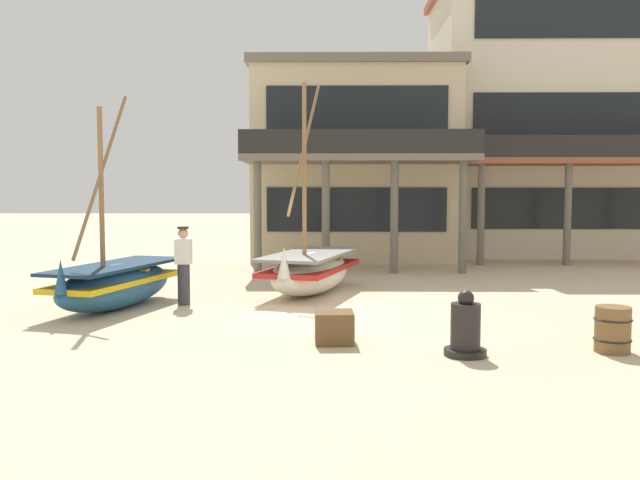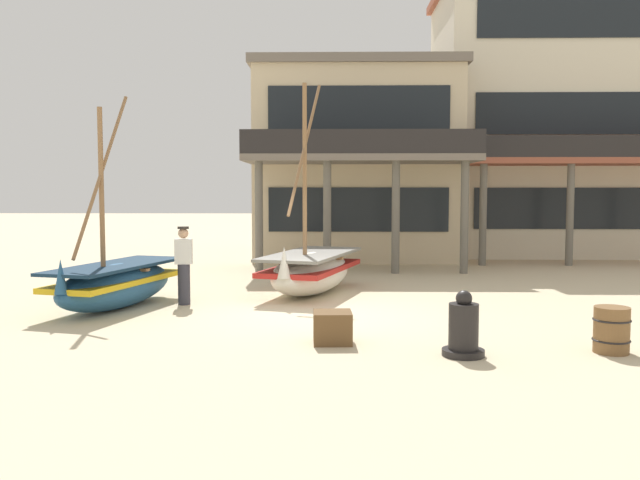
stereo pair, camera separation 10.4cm
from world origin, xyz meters
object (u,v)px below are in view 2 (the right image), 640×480
at_px(fisherman_by_hull, 184,266).
at_px(harbor_building_annex, 568,122).
at_px(fishing_boat_near_left, 311,270).
at_px(capstan_winch, 463,330).
at_px(wooden_barrel, 612,330).
at_px(harbor_building_main, 355,164).
at_px(fishing_boat_centre_large, 116,283).
at_px(cargo_crate, 333,327).

distance_m(fisherman_by_hull, harbor_building_annex, 17.98).
height_order(fishing_boat_near_left, harbor_building_annex, harbor_building_annex).
distance_m(capstan_winch, wooden_barrel, 2.28).
height_order(fisherman_by_hull, harbor_building_annex, harbor_building_annex).
bearing_deg(fishing_boat_near_left, capstan_winch, -67.76).
bearing_deg(harbor_building_main, wooden_barrel, -77.76).
bearing_deg(capstan_winch, fishing_boat_centre_large, 148.69).
bearing_deg(capstan_winch, fishing_boat_near_left, 112.24).
xyz_separation_m(fishing_boat_near_left, capstan_winch, (2.46, -6.00, -0.16)).
height_order(fisherman_by_hull, harbor_building_main, harbor_building_main).
height_order(fishing_boat_centre_large, cargo_crate, fishing_boat_centre_large).
xyz_separation_m(fishing_boat_near_left, fishing_boat_centre_large, (-4.00, -2.07, -0.03)).
height_order(cargo_crate, harbor_building_annex, harbor_building_annex).
distance_m(fishing_boat_near_left, fishing_boat_centre_large, 4.51).
relative_size(wooden_barrel, harbor_building_annex, 0.07).
height_order(fishing_boat_near_left, capstan_winch, fishing_boat_near_left).
xyz_separation_m(fishing_boat_near_left, fisherman_by_hull, (-2.68, -1.64, 0.28)).
distance_m(fishing_boat_near_left, harbor_building_main, 10.26).
relative_size(fishing_boat_near_left, harbor_building_annex, 0.49).
distance_m(fishing_boat_centre_large, harbor_building_annex, 19.27).
distance_m(fisherman_by_hull, cargo_crate, 4.83).
bearing_deg(cargo_crate, fisherman_by_hull, 131.91).
relative_size(wooden_barrel, harbor_building_main, 0.07).
xyz_separation_m(fishing_boat_centre_large, harbor_building_main, (5.37, 11.81, 2.96)).
xyz_separation_m(fishing_boat_near_left, wooden_barrel, (4.73, -5.77, -0.20)).
height_order(fisherman_by_hull, cargo_crate, fisherman_by_hull).
bearing_deg(harbor_building_main, harbor_building_annex, 6.26).
relative_size(fishing_boat_near_left, cargo_crate, 8.21).
relative_size(cargo_crate, harbor_building_annex, 0.06).
distance_m(wooden_barrel, harbor_building_annex, 17.82).
bearing_deg(fishing_boat_near_left, harbor_building_annex, 47.68).
bearing_deg(harbor_building_annex, harbor_building_main, -173.74).
bearing_deg(capstan_winch, wooden_barrel, 5.88).
xyz_separation_m(fishing_boat_near_left, cargo_crate, (0.52, -5.21, -0.30)).
relative_size(capstan_winch, harbor_building_main, 0.10).
height_order(wooden_barrel, harbor_building_annex, harbor_building_annex).
bearing_deg(fishing_boat_centre_large, capstan_winch, -31.31).
bearing_deg(fishing_boat_centre_large, wooden_barrel, -22.93).
height_order(fishing_boat_centre_large, harbor_building_annex, harbor_building_annex).
height_order(harbor_building_main, harbor_building_annex, harbor_building_annex).
relative_size(fishing_boat_near_left, harbor_building_main, 0.50).
distance_m(capstan_winch, harbor_building_annex, 18.78).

